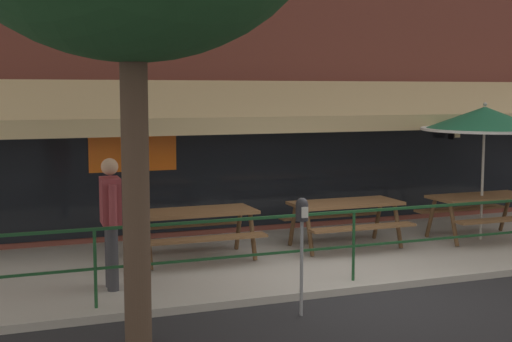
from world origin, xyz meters
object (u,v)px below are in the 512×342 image
Objects in this scene: patio_umbrella_right at (485,119)px; pedestrian_walking at (111,216)px; parking_meter_near at (302,221)px; picnic_table_right at (481,204)px; picnic_table_left at (196,221)px; picnic_table_centre at (345,211)px.

pedestrian_walking is (-6.53, -0.85, -1.12)m from patio_umbrella_right.
patio_umbrella_right is at bearing 28.58° from parking_meter_near.
picnic_table_right is at bearing 28.69° from parking_meter_near.
picnic_table_left is at bearing 37.90° from pedestrian_walking.
picnic_table_right is at bearing -5.18° from picnic_table_centre.
picnic_table_left is 1.05× the size of pedestrian_walking.
patio_umbrella_right reaches higher than pedestrian_walking.
parking_meter_near is at bearing -39.91° from pedestrian_walking.
patio_umbrella_right is 1.67× the size of parking_meter_near.
parking_meter_near is (1.96, -1.64, 0.09)m from pedestrian_walking.
picnic_table_left and picnic_table_centre have the same top height.
picnic_table_left is 2.86m from parking_meter_near.
picnic_table_right is (2.53, -0.23, 0.00)m from picnic_table_centre.
picnic_table_centre is at bearing 15.28° from pedestrian_walking.
picnic_table_right is (5.06, -0.28, 0.00)m from picnic_table_left.
picnic_table_centre is 1.27× the size of parking_meter_near.
picnic_table_left is 0.76× the size of patio_umbrella_right.
patio_umbrella_right is at bearing -3.32° from picnic_table_left.
picnic_table_left is 1.90m from pedestrian_walking.
pedestrian_walking is at bearing -172.46° from picnic_table_right.
pedestrian_walking is 2.55m from parking_meter_near.
patio_umbrella_right is (0.00, -0.01, 1.47)m from picnic_table_right.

